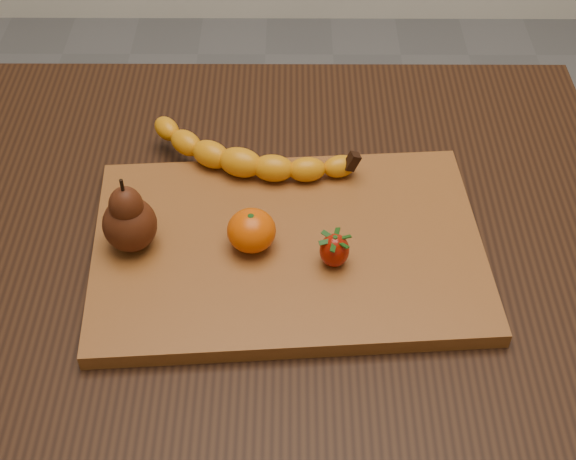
{
  "coord_description": "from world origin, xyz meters",
  "views": [
    {
      "loc": [
        0.08,
        -0.68,
        1.45
      ],
      "look_at": [
        0.08,
        -0.04,
        0.8
      ],
      "focal_mm": 50.0,
      "sensor_mm": 36.0,
      "label": 1
    }
  ],
  "objects_px": {
    "cutting_board": "(288,248)",
    "mandarin": "(251,231)",
    "pear": "(128,213)",
    "table": "(227,281)"
  },
  "relations": [
    {
      "from": "cutting_board",
      "to": "pear",
      "type": "relative_size",
      "value": 4.65
    },
    {
      "from": "cutting_board",
      "to": "mandarin",
      "type": "bearing_deg",
      "value": -177.2
    },
    {
      "from": "table",
      "to": "pear",
      "type": "relative_size",
      "value": 10.34
    },
    {
      "from": "cutting_board",
      "to": "pear",
      "type": "xyz_separation_m",
      "value": [
        -0.18,
        -0.0,
        0.06
      ]
    },
    {
      "from": "mandarin",
      "to": "table",
      "type": "bearing_deg",
      "value": 129.8
    },
    {
      "from": "table",
      "to": "mandarin",
      "type": "relative_size",
      "value": 17.8
    },
    {
      "from": "cutting_board",
      "to": "mandarin",
      "type": "relative_size",
      "value": 8.01
    },
    {
      "from": "cutting_board",
      "to": "mandarin",
      "type": "xyz_separation_m",
      "value": [
        -0.04,
        -0.0,
        0.03
      ]
    },
    {
      "from": "cutting_board",
      "to": "pear",
      "type": "bearing_deg",
      "value": 176.92
    },
    {
      "from": "table",
      "to": "cutting_board",
      "type": "xyz_separation_m",
      "value": [
        0.08,
        -0.04,
        0.11
      ]
    }
  ]
}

